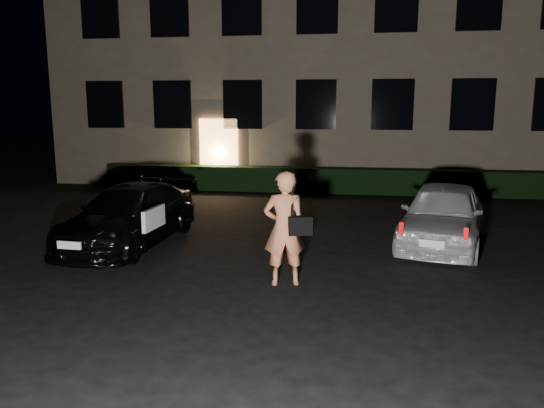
# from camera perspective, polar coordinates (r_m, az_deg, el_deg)

# --- Properties ---
(ground) EXTENTS (80.00, 80.00, 0.00)m
(ground) POSITION_cam_1_polar(r_m,az_deg,el_deg) (8.45, -1.37, -10.21)
(ground) COLOR black
(ground) RESTS_ON ground
(building) EXTENTS (20.00, 8.11, 12.00)m
(building) POSITION_cam_1_polar(r_m,az_deg,el_deg) (22.99, 5.68, 18.09)
(building) COLOR brown
(building) RESTS_ON ground
(hedge) EXTENTS (15.00, 0.70, 0.85)m
(hedge) POSITION_cam_1_polar(r_m,az_deg,el_deg) (18.50, 4.52, 2.60)
(hedge) COLOR black
(hedge) RESTS_ON ground
(sedan) EXTENTS (2.05, 4.51, 1.26)m
(sedan) POSITION_cam_1_polar(r_m,az_deg,el_deg) (11.96, -15.06, -1.19)
(sedan) COLOR black
(sedan) RESTS_ON ground
(hatch) EXTENTS (2.51, 4.26, 1.36)m
(hatch) POSITION_cam_1_polar(r_m,az_deg,el_deg) (11.96, 17.88, -1.09)
(hatch) COLOR silver
(hatch) RESTS_ON ground
(man) EXTENTS (0.89, 0.64, 1.94)m
(man) POSITION_cam_1_polar(r_m,az_deg,el_deg) (8.86, 1.40, -2.62)
(man) COLOR #D77A50
(man) RESTS_ON ground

